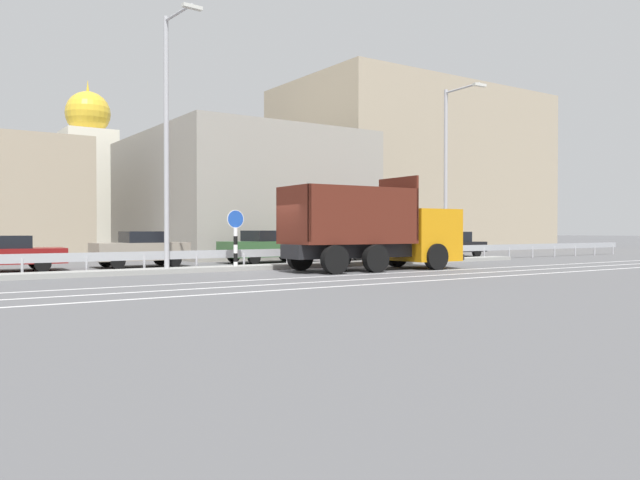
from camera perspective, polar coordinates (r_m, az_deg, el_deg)
name	(u,v)px	position (r m, az deg, el deg)	size (l,w,h in m)	color
ground_plane	(279,272)	(23.24, -3.77, -2.98)	(320.00, 320.00, 0.00)	#565659
lane_strip_0	(402,273)	(23.29, 7.52, -2.97)	(54.48, 0.16, 0.01)	silver
lane_strip_1	(435,275)	(22.05, 10.49, -3.19)	(54.48, 0.16, 0.01)	silver
lane_strip_2	(469,278)	(20.97, 13.51, -3.41)	(54.48, 0.16, 0.01)	silver
median_island	(254,267)	(24.94, -6.06, -2.51)	(29.96, 1.10, 0.18)	gray
median_guardrail	(244,255)	(25.67, -6.97, -1.34)	(54.48, 0.09, 0.78)	#9EA0A5
dump_truck	(391,237)	(25.19, 6.48, 0.27)	(7.57, 3.06, 3.70)	orange
median_road_sign	(236,239)	(24.53, -7.73, 0.12)	(0.72, 0.16, 2.37)	white
street_lamp_1	(168,131)	(23.35, -13.71, 9.64)	(0.71, 2.24, 9.28)	#ADADB2
street_lamp_2	(448,165)	(31.65, 11.67, 6.72)	(0.71, 2.52, 8.55)	#ADADB2
parked_car_3	(141,249)	(27.66, -16.09, -0.80)	(3.90, 1.86, 1.52)	gray
parked_car_4	(270,246)	(30.38, -4.62, -0.59)	(5.04, 2.32, 1.56)	#335B33
parked_car_5	(369,245)	(33.24, 4.54, -0.46)	(4.63, 2.05, 1.53)	maroon
parked_car_6	(449,244)	(37.37, 11.75, -0.40)	(4.59, 1.92, 1.48)	black
background_building_1	(238,197)	(39.87, -7.55, 3.95)	(11.72, 14.59, 7.39)	gray
background_building_2	(413,171)	(56.09, 8.52, 6.26)	(22.67, 13.39, 13.65)	tan
church_tower	(88,174)	(49.68, -20.43, 5.72)	(3.60, 3.60, 12.75)	silver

